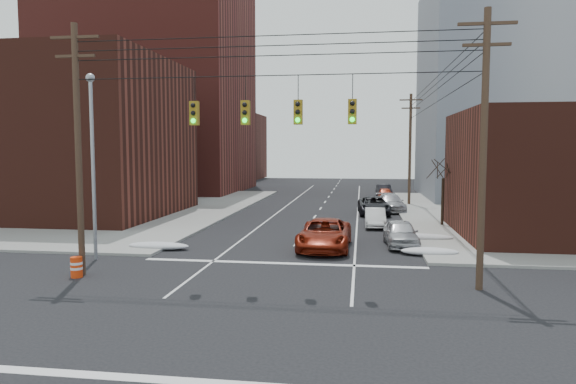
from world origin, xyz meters
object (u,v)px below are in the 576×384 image
(parked_car_b, at_px, (375,218))
(lot_car_b, at_px, (140,204))
(parked_car_e, at_px, (385,194))
(construction_barrel, at_px, (77,267))
(parked_car_d, at_px, (390,203))
(red_pickup, at_px, (325,234))
(parked_car_c, at_px, (374,205))
(lot_car_a, at_px, (116,210))
(lot_car_c, at_px, (79,207))
(parked_car_a, at_px, (401,233))
(lot_car_d, at_px, (120,200))
(parked_car_f, at_px, (384,191))

(parked_car_b, distance_m, lot_car_b, 20.69)
(parked_car_e, height_order, construction_barrel, parked_car_e)
(parked_car_d, bearing_deg, red_pickup, -111.66)
(parked_car_b, height_order, parked_car_c, parked_car_c)
(parked_car_e, bearing_deg, construction_barrel, -111.85)
(parked_car_c, distance_m, construction_barrel, 27.31)
(lot_car_a, xyz_separation_m, lot_car_c, (-4.10, 1.74, -0.07))
(parked_car_d, distance_m, lot_car_b, 22.17)
(parked_car_d, bearing_deg, parked_car_c, -130.11)
(red_pickup, height_order, parked_car_a, red_pickup)
(parked_car_d, bearing_deg, lot_car_c, -169.96)
(lot_car_a, relative_size, lot_car_c, 0.97)
(lot_car_a, xyz_separation_m, lot_car_d, (-3.70, 8.19, -0.14))
(lot_car_a, bearing_deg, lot_car_b, -18.77)
(parked_car_c, bearing_deg, lot_car_d, 174.90)
(parked_car_c, bearing_deg, construction_barrel, -122.37)
(parked_car_a, height_order, lot_car_c, lot_car_c)
(red_pickup, height_order, parked_car_d, red_pickup)
(parked_car_a, distance_m, construction_barrel, 17.34)
(red_pickup, xyz_separation_m, lot_car_d, (-20.39, 16.71, -0.04))
(red_pickup, distance_m, lot_car_b, 21.86)
(parked_car_b, xyz_separation_m, lot_car_c, (-23.80, 1.56, 0.20))
(parked_car_d, bearing_deg, lot_car_a, -162.88)
(parked_car_d, relative_size, parked_car_e, 1.35)
(parked_car_d, distance_m, lot_car_a, 23.43)
(lot_car_c, bearing_deg, lot_car_a, -116.16)
(parked_car_f, bearing_deg, parked_car_b, -98.03)
(lot_car_c, bearing_deg, parked_car_d, -75.68)
(red_pickup, distance_m, parked_car_e, 29.24)
(parked_car_d, distance_m, lot_car_c, 26.64)
(lot_car_d, relative_size, construction_barrel, 4.20)
(parked_car_e, xyz_separation_m, lot_car_c, (-25.40, -18.62, 0.21))
(parked_car_b, distance_m, parked_car_f, 23.82)
(parked_car_e, relative_size, lot_car_d, 1.03)
(parked_car_c, height_order, lot_car_a, lot_car_a)
(parked_car_f, xyz_separation_m, lot_car_a, (-21.31, -23.94, 0.22))
(parked_car_c, relative_size, lot_car_b, 1.10)
(parked_car_b, bearing_deg, parked_car_f, 85.67)
(parked_car_a, bearing_deg, lot_car_d, 145.14)
(parked_car_b, relative_size, lot_car_d, 1.07)
(parked_car_b, distance_m, parked_car_d, 9.71)
(parked_car_a, relative_size, construction_barrel, 4.90)
(parked_car_f, bearing_deg, red_pickup, -102.27)
(lot_car_b, distance_m, lot_car_d, 4.50)
(parked_car_f, distance_m, lot_car_d, 29.55)
(parked_car_c, distance_m, parked_car_f, 16.66)
(lot_car_c, bearing_deg, parked_car_c, -79.94)
(parked_car_a, distance_m, parked_car_b, 7.36)
(parked_car_c, relative_size, parked_car_d, 1.05)
(parked_car_a, bearing_deg, lot_car_a, 158.24)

